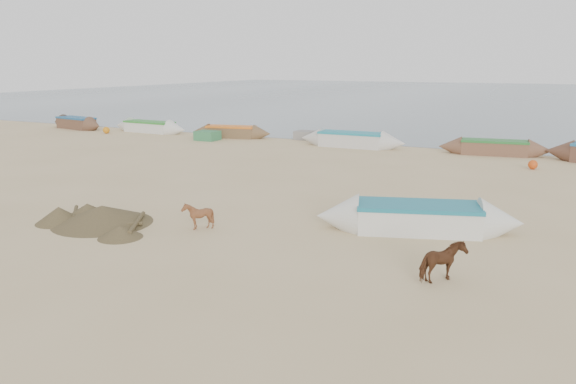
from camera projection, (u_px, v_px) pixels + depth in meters
name	position (u px, v px, depth m)	size (l,w,h in m)	color
ground	(217.00, 263.00, 14.08)	(140.00, 140.00, 0.00)	tan
sea	(515.00, 96.00, 85.65)	(160.00, 160.00, 0.00)	slate
calf_front	(198.00, 216.00, 16.83)	(0.68, 0.77, 0.84)	brown
calf_right	(444.00, 263.00, 12.72)	(0.94, 0.80, 0.94)	#502E1A
near_canoe	(418.00, 218.00, 16.60)	(6.02, 1.46, 0.85)	silver
debris_pile	(102.00, 215.00, 17.48)	(3.08, 3.08, 0.57)	brown
waterline_canoes	(400.00, 142.00, 32.54)	(56.87, 4.01, 0.95)	brown
beach_clutter	(495.00, 153.00, 29.34)	(46.73, 5.66, 0.64)	#337246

